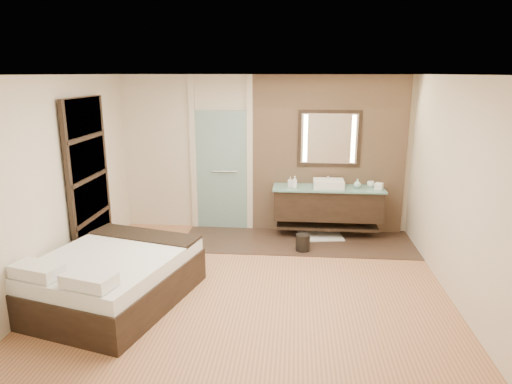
# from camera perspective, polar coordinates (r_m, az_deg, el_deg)

# --- Properties ---
(floor) EXTENTS (5.00, 5.00, 0.00)m
(floor) POSITION_cam_1_polar(r_m,az_deg,el_deg) (6.23, -0.47, -11.25)
(floor) COLOR #98623F
(floor) RESTS_ON ground
(tile_strip) EXTENTS (3.80, 1.30, 0.01)m
(tile_strip) POSITION_cam_1_polar(r_m,az_deg,el_deg) (7.67, 5.17, -6.13)
(tile_strip) COLOR #39261F
(tile_strip) RESTS_ON floor
(stone_wall) EXTENTS (2.60, 0.08, 2.70)m
(stone_wall) POSITION_cam_1_polar(r_m,az_deg,el_deg) (7.92, 9.03, 4.51)
(stone_wall) COLOR tan
(stone_wall) RESTS_ON floor
(vanity) EXTENTS (1.85, 0.55, 0.88)m
(vanity) POSITION_cam_1_polar(r_m,az_deg,el_deg) (7.81, 8.94, -1.43)
(vanity) COLOR black
(vanity) RESTS_ON stone_wall
(mirror_unit) EXTENTS (1.06, 0.04, 0.96)m
(mirror_unit) POSITION_cam_1_polar(r_m,az_deg,el_deg) (7.82, 9.14, 6.61)
(mirror_unit) COLOR black
(mirror_unit) RESTS_ON stone_wall
(frosted_door) EXTENTS (1.10, 0.12, 2.70)m
(frosted_door) POSITION_cam_1_polar(r_m,az_deg,el_deg) (8.04, -4.32, 3.30)
(frosted_door) COLOR #BCEEE9
(frosted_door) RESTS_ON floor
(shoji_partition) EXTENTS (0.06, 1.20, 2.40)m
(shoji_partition) POSITION_cam_1_polar(r_m,az_deg,el_deg) (7.01, -20.14, 1.32)
(shoji_partition) COLOR black
(shoji_partition) RESTS_ON floor
(bed) EXTENTS (2.00, 2.28, 0.75)m
(bed) POSITION_cam_1_polar(r_m,az_deg,el_deg) (5.90, -17.57, -10.17)
(bed) COLOR black
(bed) RESTS_ON floor
(bath_mat) EXTENTS (0.78, 0.59, 0.02)m
(bath_mat) POSITION_cam_1_polar(r_m,az_deg,el_deg) (7.91, 8.09, -5.46)
(bath_mat) COLOR silver
(bath_mat) RESTS_ON floor
(waste_bin) EXTENTS (0.26, 0.26, 0.28)m
(waste_bin) POSITION_cam_1_polar(r_m,az_deg,el_deg) (7.23, 5.87, -6.34)
(waste_bin) COLOR black
(waste_bin) RESTS_ON floor
(tissue_box) EXTENTS (0.16, 0.16, 0.10)m
(tissue_box) POSITION_cam_1_polar(r_m,az_deg,el_deg) (7.78, 15.10, 0.72)
(tissue_box) COLOR white
(tissue_box) RESTS_ON vanity
(soap_bottle_a) EXTENTS (0.10, 0.10, 0.20)m
(soap_bottle_a) POSITION_cam_1_polar(r_m,az_deg,el_deg) (7.59, 4.87, 1.25)
(soap_bottle_a) COLOR white
(soap_bottle_a) RESTS_ON vanity
(soap_bottle_b) EXTENTS (0.08, 0.08, 0.17)m
(soap_bottle_b) POSITION_cam_1_polar(r_m,az_deg,el_deg) (7.67, 4.30, 1.29)
(soap_bottle_b) COLOR #B2B2B2
(soap_bottle_b) RESTS_ON vanity
(soap_bottle_c) EXTENTS (0.15, 0.15, 0.15)m
(soap_bottle_c) POSITION_cam_1_polar(r_m,az_deg,el_deg) (7.77, 12.55, 1.06)
(soap_bottle_c) COLOR #A6D0C8
(soap_bottle_c) RESTS_ON vanity
(cup) EXTENTS (0.15, 0.15, 0.09)m
(cup) POSITION_cam_1_polar(r_m,az_deg,el_deg) (7.90, 14.14, 0.97)
(cup) COLOR white
(cup) RESTS_ON vanity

